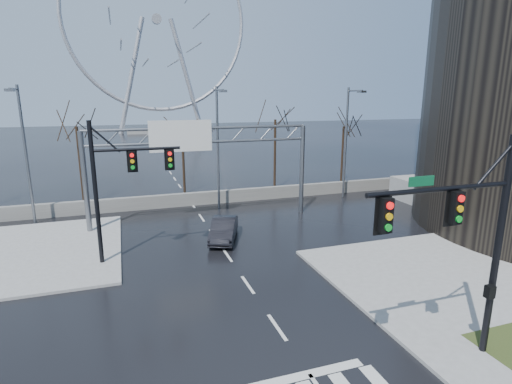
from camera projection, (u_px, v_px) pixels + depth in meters
name	position (u px, v px, depth m)	size (l,w,h in m)	color
ground	(277.00, 327.00, 16.30)	(260.00, 260.00, 0.00)	black
sidewalk_right_ext	(438.00, 272.00, 21.23)	(12.00, 10.00, 0.15)	gray
sidewalk_far	(33.00, 252.00, 23.93)	(10.00, 12.00, 0.15)	gray
barrier_wall	(192.00, 199.00, 34.61)	(52.00, 0.50, 1.10)	slate
signal_mast_near	(470.00, 232.00, 13.04)	(5.52, 0.41, 8.00)	black
signal_mast_far	(117.00, 179.00, 21.62)	(4.72, 0.41, 8.00)	black
sign_gantry	(197.00, 154.00, 28.77)	(16.36, 0.40, 7.60)	slate
streetlight_left	(24.00, 145.00, 27.96)	(0.50, 2.55, 10.00)	slate
streetlight_mid	(219.00, 139.00, 32.30)	(0.50, 2.55, 10.00)	slate
streetlight_right	(348.00, 134.00, 36.02)	(0.50, 2.55, 10.00)	slate
tree_left	(77.00, 136.00, 33.79)	(3.75, 3.75, 7.50)	black
tree_center	(183.00, 140.00, 37.69)	(3.25, 3.25, 6.50)	black
tree_right	(275.00, 128.00, 39.32)	(3.90, 3.90, 7.80)	black
tree_far_right	(343.00, 133.00, 42.45)	(3.40, 3.40, 6.80)	black
ferris_wheel	(157.00, 27.00, 99.37)	(45.00, 6.00, 50.91)	gray
car	(224.00, 229.00, 26.17)	(1.51, 4.34, 1.43)	black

